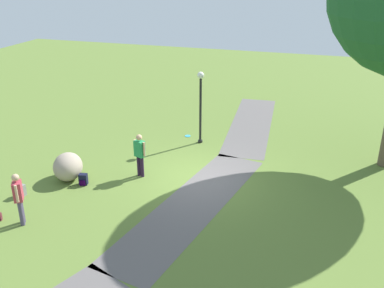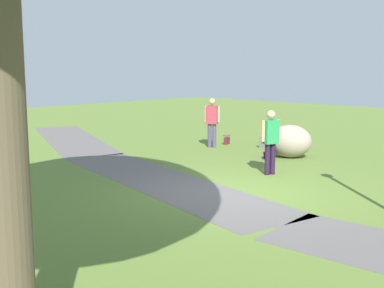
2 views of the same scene
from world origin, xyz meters
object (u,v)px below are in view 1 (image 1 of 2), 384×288
at_px(man_near_boulder, 140,153).
at_px(spare_backpack_on_lawn, 21,191).
at_px(lamp_post, 201,99).
at_px(lawn_boulder, 68,167).
at_px(woman_with_handbag, 18,196).
at_px(backpack_by_boulder, 83,180).
at_px(frisbee_on_grass, 188,136).

distance_m(man_near_boulder, spare_backpack_on_lawn, 4.16).
distance_m(lamp_post, man_near_boulder, 3.99).
distance_m(lawn_boulder, spare_backpack_on_lawn, 1.79).
height_order(lawn_boulder, spare_backpack_on_lawn, lawn_boulder).
bearing_deg(man_near_boulder, lawn_boulder, -67.37).
bearing_deg(man_near_boulder, woman_with_handbag, -28.54).
relative_size(woman_with_handbag, backpack_by_boulder, 4.10).
relative_size(backpack_by_boulder, spare_backpack_on_lawn, 1.00).
height_order(lamp_post, backpack_by_boulder, lamp_post).
distance_m(woman_with_handbag, backpack_by_boulder, 2.83).
bearing_deg(lawn_boulder, man_near_boulder, 112.63).
bearing_deg(frisbee_on_grass, man_near_boulder, -6.11).
bearing_deg(lamp_post, lawn_boulder, -37.21).
xyz_separation_m(man_near_boulder, backpack_by_boulder, (1.20, -1.65, -0.74)).
distance_m(spare_backpack_on_lawn, frisbee_on_grass, 7.65).
bearing_deg(man_near_boulder, backpack_by_boulder, -54.07).
relative_size(man_near_boulder, spare_backpack_on_lawn, 4.05).
bearing_deg(spare_backpack_on_lawn, woman_with_handbag, 39.00).
xyz_separation_m(lamp_post, lawn_boulder, (4.66, -3.54, -1.44)).
relative_size(lamp_post, spare_backpack_on_lawn, 7.72).
xyz_separation_m(woman_with_handbag, spare_backpack_on_lawn, (-1.35, -1.10, -0.76)).
bearing_deg(lamp_post, backpack_by_boulder, -30.15).
xyz_separation_m(lawn_boulder, backpack_by_boulder, (0.21, 0.71, -0.30)).
bearing_deg(woman_with_handbag, backpack_by_boulder, 170.27).
distance_m(woman_with_handbag, spare_backpack_on_lawn, 1.90).
xyz_separation_m(woman_with_handbag, backpack_by_boulder, (-2.69, 0.46, -0.76)).
height_order(woman_with_handbag, backpack_by_boulder, woman_with_handbag).
height_order(lamp_post, lawn_boulder, lamp_post).
distance_m(lamp_post, backpack_by_boulder, 5.90).
bearing_deg(frisbee_on_grass, backpack_by_boulder, -21.34).
relative_size(lawn_boulder, backpack_by_boulder, 3.95).
xyz_separation_m(woman_with_handbag, frisbee_on_grass, (-8.07, 2.56, -0.94)).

